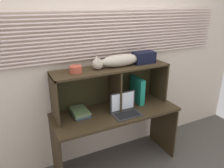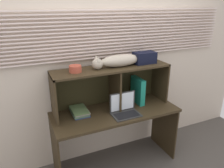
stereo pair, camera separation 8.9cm
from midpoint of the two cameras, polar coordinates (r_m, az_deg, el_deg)
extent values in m
cube|color=beige|center=(2.59, -1.02, 6.12)|extent=(4.40, 0.04, 2.50)
cube|color=silver|center=(2.52, -0.58, 7.28)|extent=(3.30, 0.02, 0.01)
cube|color=silver|center=(2.52, -0.58, 8.09)|extent=(3.30, 0.02, 0.01)
cube|color=silver|center=(2.51, -0.59, 8.91)|extent=(3.30, 0.02, 0.01)
cube|color=silver|center=(2.50, -0.59, 9.74)|extent=(3.30, 0.02, 0.01)
cube|color=silver|center=(2.49, -0.59, 10.57)|extent=(3.30, 0.02, 0.01)
cube|color=silver|center=(2.49, -0.60, 11.41)|extent=(3.30, 0.02, 0.01)
cube|color=silver|center=(2.48, -0.60, 12.24)|extent=(3.30, 0.02, 0.01)
cube|color=silver|center=(2.48, -0.60, 13.09)|extent=(3.30, 0.02, 0.01)
cube|color=silver|center=(2.47, -0.61, 13.93)|extent=(3.30, 0.02, 0.01)
cube|color=silver|center=(2.47, -0.61, 14.78)|extent=(3.30, 0.02, 0.01)
cube|color=silver|center=(2.47, -0.61, 15.63)|extent=(3.30, 0.02, 0.01)
cube|color=silver|center=(2.46, -0.62, 16.49)|extent=(3.30, 0.02, 0.01)
cube|color=silver|center=(2.46, -0.62, 17.34)|extent=(3.30, 0.02, 0.01)
cube|color=silver|center=(2.46, -0.62, 18.20)|extent=(3.30, 0.02, 0.01)
cube|color=silver|center=(2.46, -0.63, 19.06)|extent=(3.30, 0.02, 0.01)
cube|color=#342817|center=(2.51, 1.99, -7.46)|extent=(1.45, 0.57, 0.03)
cube|color=#342817|center=(2.53, -13.62, -17.78)|extent=(0.02, 0.51, 0.70)
cube|color=#342817|center=(3.03, 14.36, -10.74)|extent=(0.02, 0.51, 0.70)
cube|color=#342817|center=(2.40, 1.07, 4.16)|extent=(1.35, 0.34, 0.02)
cube|color=#342817|center=(2.30, -14.18, -3.57)|extent=(0.02, 0.34, 0.49)
cube|color=#342817|center=(2.81, 13.41, 1.00)|extent=(0.02, 0.34, 0.49)
cube|color=#342817|center=(2.50, 1.78, -1.20)|extent=(0.02, 0.33, 0.47)
cube|color=#302B16|center=(2.62, -0.52, 0.16)|extent=(1.35, 0.01, 0.49)
ellipsoid|color=#B7A996|center=(2.42, 3.31, 6.23)|extent=(0.48, 0.15, 0.14)
sphere|color=#B7A996|center=(2.31, -2.76, 5.33)|extent=(0.12, 0.12, 0.12)
cone|color=#B6AB98|center=(2.27, -2.51, 6.60)|extent=(0.05, 0.05, 0.05)
cone|color=#B8AB96|center=(2.33, -3.06, 6.92)|extent=(0.05, 0.05, 0.05)
cylinder|color=#B7A996|center=(2.60, 9.80, 6.01)|extent=(0.26, 0.05, 0.05)
cube|color=#2D2D2D|center=(2.41, 4.88, -8.15)|extent=(0.31, 0.20, 0.01)
cube|color=#2D2D2D|center=(2.44, 3.84, -4.68)|extent=(0.31, 0.01, 0.23)
cube|color=white|center=(2.43, 3.88, -4.72)|extent=(0.28, 0.00, 0.20)
cube|color=black|center=(2.40, 5.00, -8.12)|extent=(0.26, 0.14, 0.00)
cube|color=#1A816B|center=(2.66, 7.77, -1.70)|extent=(0.06, 0.25, 0.32)
cube|color=#31487F|center=(2.46, -7.46, -7.63)|extent=(0.17, 0.26, 0.02)
cube|color=#4A634D|center=(2.44, -7.69, -7.35)|extent=(0.17, 0.26, 0.02)
cube|color=gray|center=(2.44, -7.49, -6.90)|extent=(0.17, 0.26, 0.01)
cube|color=#4F683D|center=(2.43, -7.69, -6.71)|extent=(0.17, 0.26, 0.01)
cylinder|color=#B34935|center=(2.25, -8.57, 4.00)|extent=(0.13, 0.13, 0.07)
cube|color=black|center=(2.58, 9.60, 6.86)|extent=(0.26, 0.15, 0.13)
camera|label=1|loc=(0.04, -88.96, 0.39)|focal=34.55mm
camera|label=2|loc=(0.04, 91.04, -0.39)|focal=34.55mm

